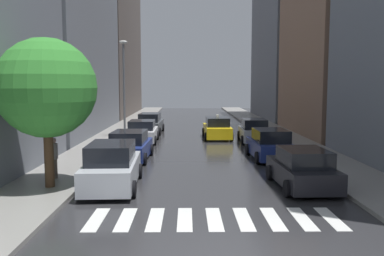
% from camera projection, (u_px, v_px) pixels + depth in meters
% --- Properties ---
extents(ground_plane, '(28.00, 72.00, 0.04)m').
position_uv_depth(ground_plane, '(197.00, 135.00, 33.46)').
color(ground_plane, '#2B2B2D').
extents(sidewalk_left, '(3.00, 72.00, 0.15)m').
position_uv_depth(sidewalk_left, '(118.00, 134.00, 33.38)').
color(sidewalk_left, gray).
rests_on(sidewalk_left, ground).
extents(sidewalk_right, '(3.00, 72.00, 0.15)m').
position_uv_depth(sidewalk_right, '(276.00, 133.00, 33.53)').
color(sidewalk_right, gray).
rests_on(sidewalk_right, ground).
extents(crosswalk_stripes, '(7.65, 2.20, 0.01)m').
position_uv_depth(crosswalk_stripes, '(214.00, 219.00, 12.48)').
color(crosswalk_stripes, silver).
rests_on(crosswalk_stripes, ground).
extents(building_left_mid, '(6.00, 18.29, 13.59)m').
position_uv_depth(building_left_mid, '(63.00, 51.00, 33.36)').
color(building_left_mid, slate).
rests_on(building_left_mid, ground).
extents(building_left_far, '(6.00, 20.62, 19.94)m').
position_uv_depth(building_left_far, '(109.00, 39.00, 52.99)').
color(building_left_far, '#564C47').
rests_on(building_left_far, ground).
extents(building_right_mid, '(6.00, 13.06, 20.47)m').
position_uv_depth(building_right_mid, '(336.00, 6.00, 32.36)').
color(building_right_mid, '#8C6B56').
rests_on(building_right_mid, ground).
extents(building_right_far, '(6.00, 16.14, 16.45)m').
position_uv_depth(building_right_far, '(287.00, 49.00, 48.05)').
color(building_right_far, slate).
rests_on(building_right_far, ground).
extents(parked_car_left_nearest, '(2.27, 4.78, 1.82)m').
position_uv_depth(parked_car_left_nearest, '(112.00, 167.00, 16.17)').
color(parked_car_left_nearest, '#B2B7BF').
rests_on(parked_car_left_nearest, ground).
extents(parked_car_left_second, '(2.27, 4.42, 1.60)m').
position_uv_depth(parked_car_left_second, '(130.00, 146.00, 22.07)').
color(parked_car_left_second, navy).
rests_on(parked_car_left_second, ground).
extents(parked_car_left_third, '(2.18, 4.08, 1.58)m').
position_uv_depth(parked_car_left_third, '(142.00, 132.00, 28.74)').
color(parked_car_left_third, silver).
rests_on(parked_car_left_third, ground).
extents(parked_car_left_fourth, '(2.16, 4.82, 1.69)m').
position_uv_depth(parked_car_left_fourth, '(150.00, 124.00, 34.17)').
color(parked_car_left_fourth, '#474C51').
rests_on(parked_car_left_fourth, ground).
extents(parked_car_right_nearest, '(2.26, 4.21, 1.59)m').
position_uv_depth(parked_car_right_nearest, '(302.00, 169.00, 16.18)').
color(parked_car_right_nearest, black).
rests_on(parked_car_right_nearest, ground).
extents(parked_car_right_second, '(2.24, 4.20, 1.66)m').
position_uv_depth(parked_car_right_second, '(270.00, 145.00, 22.37)').
color(parked_car_right_second, navy).
rests_on(parked_car_right_second, ground).
extents(parked_car_right_third, '(2.13, 4.14, 1.66)m').
position_uv_depth(parked_car_right_third, '(254.00, 131.00, 28.92)').
color(parked_car_right_third, '#B2B7BF').
rests_on(parked_car_right_third, ground).
extents(taxi_midroad, '(2.14, 4.48, 1.81)m').
position_uv_depth(taxi_midroad, '(217.00, 128.00, 30.83)').
color(taxi_midroad, yellow).
rests_on(taxi_midroad, ground).
extents(pedestrian_foreground, '(1.10, 1.10, 2.00)m').
position_uv_depth(pedestrian_foreground, '(53.00, 143.00, 17.08)').
color(pedestrian_foreground, brown).
rests_on(pedestrian_foreground, sidewalk_left).
extents(street_tree_left, '(3.79, 3.79, 5.71)m').
position_uv_depth(street_tree_left, '(46.00, 88.00, 15.42)').
color(street_tree_left, '#513823').
rests_on(street_tree_left, sidewalk_left).
extents(lamp_post_left, '(0.60, 0.28, 7.17)m').
position_uv_depth(lamp_post_left, '(124.00, 82.00, 30.49)').
color(lamp_post_left, '#595B60').
rests_on(lamp_post_left, sidewalk_left).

